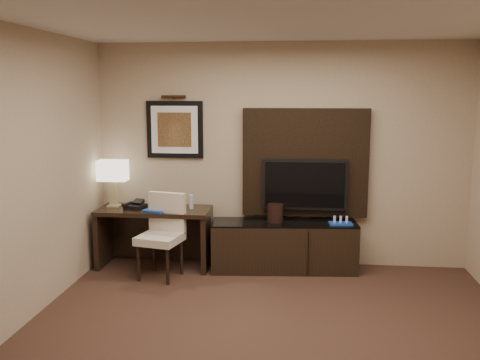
# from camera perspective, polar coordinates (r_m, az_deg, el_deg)

# --- Properties ---
(floor) EXTENTS (4.50, 5.00, 0.01)m
(floor) POSITION_cam_1_polar(r_m,az_deg,el_deg) (4.52, 2.83, -18.63)
(floor) COLOR #372119
(floor) RESTS_ON ground
(ceiling) EXTENTS (4.50, 5.00, 0.01)m
(ceiling) POSITION_cam_1_polar(r_m,az_deg,el_deg) (4.02, 3.16, 17.71)
(ceiling) COLOR silver
(ceiling) RESTS_ON wall_back
(wall_back) EXTENTS (4.50, 0.01, 2.70)m
(wall_back) POSITION_cam_1_polar(r_m,az_deg,el_deg) (6.53, 4.33, 2.68)
(wall_back) COLOR tan
(wall_back) RESTS_ON floor
(wall_front) EXTENTS (4.50, 0.01, 2.70)m
(wall_front) POSITION_cam_1_polar(r_m,az_deg,el_deg) (1.68, -2.47, -17.96)
(wall_front) COLOR tan
(wall_front) RESTS_ON floor
(desk) EXTENTS (1.35, 0.58, 0.72)m
(desk) POSITION_cam_1_polar(r_m,az_deg,el_deg) (6.61, -9.07, -6.08)
(desk) COLOR black
(desk) RESTS_ON floor
(credenza) EXTENTS (1.74, 0.62, 0.59)m
(credenza) POSITION_cam_1_polar(r_m,az_deg,el_deg) (6.44, 4.70, -7.03)
(credenza) COLOR black
(credenza) RESTS_ON floor
(tv_wall_panel) EXTENTS (1.50, 0.12, 1.30)m
(tv_wall_panel) POSITION_cam_1_polar(r_m,az_deg,el_deg) (6.47, 6.95, 1.86)
(tv_wall_panel) COLOR black
(tv_wall_panel) RESTS_ON wall_back
(tv) EXTENTS (1.00, 0.08, 0.60)m
(tv) POSITION_cam_1_polar(r_m,az_deg,el_deg) (6.41, 6.92, -0.47)
(tv) COLOR black
(tv) RESTS_ON tv_wall_panel
(artwork) EXTENTS (0.70, 0.04, 0.70)m
(artwork) POSITION_cam_1_polar(r_m,az_deg,el_deg) (6.65, -6.96, 5.36)
(artwork) COLOR black
(artwork) RESTS_ON wall_back
(picture_light) EXTENTS (0.04, 0.04, 0.30)m
(picture_light) POSITION_cam_1_polar(r_m,az_deg,el_deg) (6.60, -7.11, 8.80)
(picture_light) COLOR #422615
(picture_light) RESTS_ON wall_back
(desk_chair) EXTENTS (0.55, 0.61, 0.94)m
(desk_chair) POSITION_cam_1_polar(r_m,az_deg,el_deg) (6.17, -8.55, -6.13)
(desk_chair) COLOR beige
(desk_chair) RESTS_ON floor
(table_lamp) EXTENTS (0.35, 0.26, 0.52)m
(table_lamp) POSITION_cam_1_polar(r_m,az_deg,el_deg) (6.69, -13.37, -0.58)
(table_lamp) COLOR tan
(table_lamp) RESTS_ON desk
(desk_phone) EXTENTS (0.26, 0.25, 0.11)m
(desk_phone) POSITION_cam_1_polar(r_m,az_deg,el_deg) (6.54, -11.11, -2.55)
(desk_phone) COLOR black
(desk_phone) RESTS_ON desk
(blue_folder) EXTENTS (0.36, 0.42, 0.02)m
(blue_folder) POSITION_cam_1_polar(r_m,az_deg,el_deg) (6.42, -8.59, -3.09)
(blue_folder) COLOR #183FA0
(blue_folder) RESTS_ON desk
(book) EXTENTS (0.16, 0.07, 0.22)m
(book) POSITION_cam_1_polar(r_m,az_deg,el_deg) (6.42, -8.69, -2.20)
(book) COLOR #B1AD8B
(book) RESTS_ON desk
(water_bottle) EXTENTS (0.06, 0.06, 0.17)m
(water_bottle) POSITION_cam_1_polar(r_m,az_deg,el_deg) (6.44, -5.24, -2.33)
(water_bottle) COLOR #A9B5BF
(water_bottle) RESTS_ON desk
(ice_bucket) EXTENTS (0.22, 0.22, 0.21)m
(ice_bucket) POSITION_cam_1_polar(r_m,az_deg,el_deg) (6.34, 3.79, -3.54)
(ice_bucket) COLOR black
(ice_bucket) RESTS_ON credenza
(minibar_tray) EXTENTS (0.28, 0.19, 0.09)m
(minibar_tray) POSITION_cam_1_polar(r_m,az_deg,el_deg) (6.32, 10.69, -4.26)
(minibar_tray) COLOR #1A3FAA
(minibar_tray) RESTS_ON credenza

